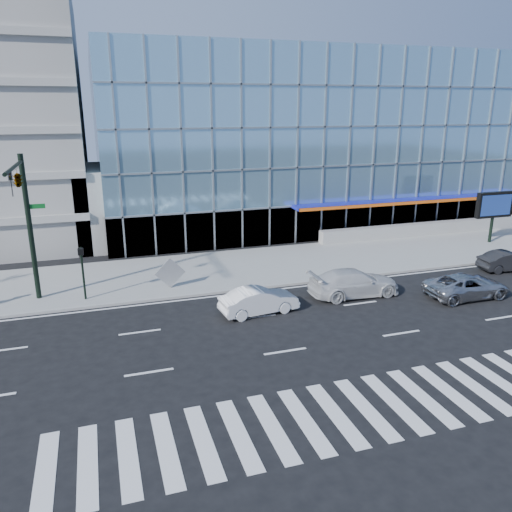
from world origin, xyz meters
The scene contains 13 objects.
ground centered at (0.00, 0.00, 0.00)m, with size 160.00×160.00×0.00m, color black.
sidewalk centered at (0.00, 8.00, 0.07)m, with size 120.00×8.00×0.15m, color gray.
theatre_building centered at (14.00, 26.00, 7.50)m, with size 42.00×26.00×15.00m, color #7AADCC.
ramp_block centered at (-6.00, 18.00, 3.00)m, with size 6.00×8.00×6.00m, color gray.
retaining_wall centered at (24.00, 11.60, 0.65)m, with size 30.00×0.80×1.00m, color gray.
traffic_signal centered at (-11.00, 4.57, 6.16)m, with size 1.14×5.74×8.00m.
ped_signal_post centered at (-8.50, 4.94, 2.14)m, with size 0.30×0.33×3.00m.
marquee_sign centered at (22.00, 7.99, 3.07)m, with size 3.20×0.43×4.00m.
silver_suv centered at (12.24, -1.00, 0.68)m, with size 2.25×4.87×1.35m, color #B1B2B6.
white_suv centered at (6.24, 1.24, 0.77)m, with size 2.16×5.32×1.54m, color silver.
white_sedan centered at (0.24, 0.48, 0.69)m, with size 1.46×4.19×1.38m, color white.
dark_sedan centered at (18.24, 2.17, 0.66)m, with size 1.39×3.98×1.31m, color black.
tilted_panel centered at (-3.68, 5.35, 1.07)m, with size 1.30×0.06×1.30m, color #9B9B9B.
Camera 1 is at (-7.41, -22.72, 10.50)m, focal length 35.00 mm.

